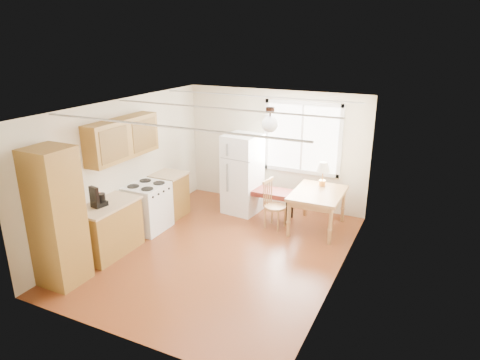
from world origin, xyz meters
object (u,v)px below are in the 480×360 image
Objects in this scene: bench at (265,192)px; chair at (271,201)px; refrigerator at (242,174)px; dining_table at (318,197)px.

chair is (0.30, -0.40, 0.02)m from bench.
chair is at bearing -22.96° from refrigerator.
refrigerator reaches higher than dining_table.
refrigerator is 1.75× the size of chair.
dining_table is at bearing 25.12° from chair.
refrigerator is 1.68m from dining_table.
chair is (-0.83, -0.27, -0.12)m from dining_table.
bench is at bearing -0.27° from refrigerator.
refrigerator is 1.29× the size of bench.
refrigerator is at bearing 172.59° from bench.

